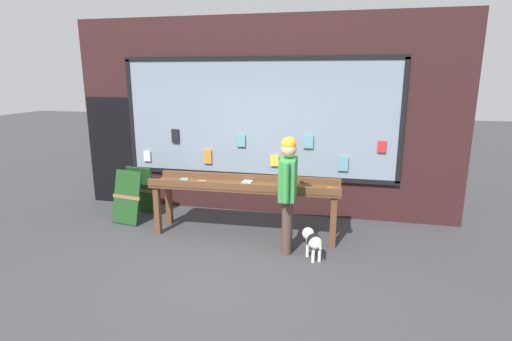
{
  "coord_description": "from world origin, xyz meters",
  "views": [
    {
      "loc": [
        1.51,
        -4.68,
        2.52
      ],
      "look_at": [
        0.23,
        0.98,
        1.12
      ],
      "focal_mm": 28.0,
      "sensor_mm": 36.0,
      "label": 1
    }
  ],
  "objects_px": {
    "display_table_main": "(245,189)",
    "person_browsing": "(288,186)",
    "sandwich_board_sign": "(135,194)",
    "small_dog": "(313,240)"
  },
  "relations": [
    {
      "from": "sandwich_board_sign",
      "to": "display_table_main",
      "type": "bearing_deg",
      "value": 1.35
    },
    {
      "from": "display_table_main",
      "to": "small_dog",
      "type": "relative_size",
      "value": 6.27
    },
    {
      "from": "sandwich_board_sign",
      "to": "small_dog",
      "type": "bearing_deg",
      "value": -6.41
    },
    {
      "from": "small_dog",
      "to": "sandwich_board_sign",
      "type": "relative_size",
      "value": 0.53
    },
    {
      "from": "person_browsing",
      "to": "sandwich_board_sign",
      "type": "xyz_separation_m",
      "value": [
        -2.84,
        0.78,
        -0.53
      ]
    },
    {
      "from": "display_table_main",
      "to": "person_browsing",
      "type": "height_order",
      "value": "person_browsing"
    },
    {
      "from": "person_browsing",
      "to": "small_dog",
      "type": "xyz_separation_m",
      "value": [
        0.38,
        -0.12,
        -0.73
      ]
    },
    {
      "from": "display_table_main",
      "to": "person_browsing",
      "type": "bearing_deg",
      "value": -33.25
    },
    {
      "from": "display_table_main",
      "to": "sandwich_board_sign",
      "type": "xyz_separation_m",
      "value": [
        -2.09,
        0.29,
        -0.29
      ]
    },
    {
      "from": "person_browsing",
      "to": "small_dog",
      "type": "relative_size",
      "value": 3.54
    }
  ]
}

